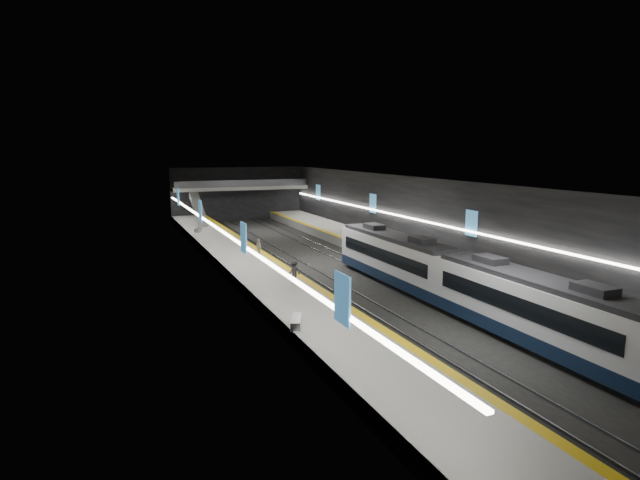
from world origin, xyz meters
name	(u,v)px	position (x,y,z in m)	size (l,w,h in m)	color
ground	(328,265)	(0.00, 0.00, 0.00)	(70.00, 70.00, 0.00)	black
ceiling	(328,180)	(0.00, 0.00, 8.00)	(20.00, 70.00, 0.04)	beige
wall_left	(220,229)	(-10.00, 0.00, 4.00)	(0.04, 70.00, 8.00)	black
wall_right	(421,218)	(10.00, 0.00, 4.00)	(0.04, 70.00, 8.00)	black
wall_back	(238,194)	(0.00, 35.00, 4.00)	(20.00, 0.04, 8.00)	black
platform_left	(249,267)	(-7.50, 0.00, 0.50)	(5.00, 70.00, 1.00)	slate
tile_surface_left	(249,261)	(-7.50, 0.00, 1.01)	(5.00, 70.00, 0.02)	#B7B7B2
tactile_strip_left	(273,259)	(-5.30, 0.00, 1.02)	(0.60, 70.00, 0.02)	yellow
platform_right	(398,254)	(7.50, 0.00, 0.50)	(5.00, 70.00, 1.00)	slate
tile_surface_right	(398,249)	(7.50, 0.00, 1.01)	(5.00, 70.00, 0.02)	#B7B7B2
tactile_strip_right	(378,251)	(5.30, 0.00, 1.02)	(0.60, 70.00, 0.02)	yellow
rails	(328,265)	(0.00, 0.00, 0.06)	(6.52, 70.00, 0.12)	gray
train	(452,277)	(2.50, -15.65, 2.20)	(2.69, 30.04, 3.60)	#0E1C35
ad_posters	(324,216)	(0.00, 1.00, 4.50)	(19.94, 53.50, 2.20)	teal
cove_light_left	(222,231)	(-9.80, 0.00, 3.80)	(0.25, 68.60, 0.12)	white
cove_light_right	(419,220)	(9.80, 0.00, 3.80)	(0.25, 68.60, 0.12)	white
mezzanine_bridge	(241,188)	(0.00, 32.93, 5.04)	(20.00, 3.00, 1.50)	gray
escalator	(198,209)	(-7.50, 26.00, 2.90)	(1.20, 8.00, 0.60)	#99999E
bench_left_near	(296,322)	(-9.50, -17.91, 1.24)	(0.55, 1.97, 0.48)	#99999E
bench_left_far	(198,230)	(-8.81, 18.73, 1.23)	(0.52, 1.88, 0.46)	#99999E
bench_right_near	(469,262)	(9.50, -8.45, 1.24)	(0.55, 1.96, 0.48)	#99999E
bench_right_far	(359,228)	(9.50, 12.64, 1.21)	(0.47, 1.71, 0.42)	#99999E
passenger_right_a	(395,242)	(6.82, -0.67, 1.84)	(0.61, 0.40, 1.68)	#AC4053
passenger_right_b	(577,299)	(6.71, -22.21, 1.92)	(0.90, 0.70, 1.85)	#435F92
passenger_left_a	(259,247)	(-6.11, 1.83, 1.82)	(0.97, 0.40, 1.65)	#B8B6A8
passenger_left_b	(294,272)	(-6.44, -8.85, 1.87)	(1.12, 0.65, 1.74)	#3E3D45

